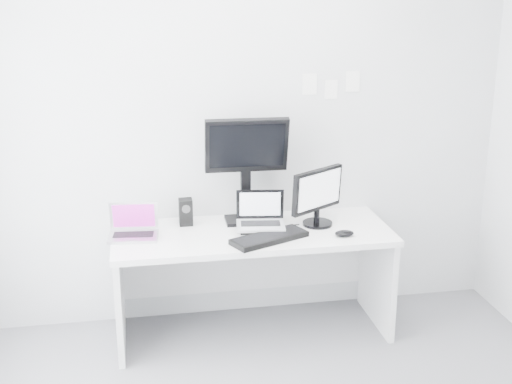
# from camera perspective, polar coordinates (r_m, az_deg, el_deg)

# --- Properties ---
(back_wall) EXTENTS (3.60, 0.00, 3.60)m
(back_wall) POSITION_cam_1_polar(r_m,az_deg,el_deg) (4.56, -1.08, 5.56)
(back_wall) COLOR silver
(back_wall) RESTS_ON ground
(desk) EXTENTS (1.80, 0.70, 0.73)m
(desk) POSITION_cam_1_polar(r_m,az_deg,el_deg) (4.54, -0.30, -7.61)
(desk) COLOR white
(desk) RESTS_ON ground
(macbook) EXTENTS (0.33, 0.26, 0.23)m
(macbook) POSITION_cam_1_polar(r_m,az_deg,el_deg) (4.31, -10.34, -2.41)
(macbook) COLOR #B2B1B6
(macbook) RESTS_ON desk
(speaker) EXTENTS (0.11, 0.11, 0.18)m
(speaker) POSITION_cam_1_polar(r_m,az_deg,el_deg) (4.51, -5.93, -1.68)
(speaker) COLOR black
(speaker) RESTS_ON desk
(dell_laptop) EXTENTS (0.34, 0.28, 0.26)m
(dell_laptop) POSITION_cam_1_polar(r_m,az_deg,el_deg) (4.36, 0.39, -1.67)
(dell_laptop) COLOR silver
(dell_laptop) RESTS_ON desk
(rear_monitor) EXTENTS (0.55, 0.21, 0.74)m
(rear_monitor) POSITION_cam_1_polar(r_m,az_deg,el_deg) (4.46, -0.83, 1.96)
(rear_monitor) COLOR black
(rear_monitor) RESTS_ON desk
(samsung_monitor) EXTENTS (0.47, 0.40, 0.40)m
(samsung_monitor) POSITION_cam_1_polar(r_m,az_deg,el_deg) (4.46, 5.25, -0.38)
(samsung_monitor) COLOR black
(samsung_monitor) RESTS_ON desk
(keyboard) EXTENTS (0.53, 0.37, 0.03)m
(keyboard) POSITION_cam_1_polar(r_m,az_deg,el_deg) (4.24, 1.13, -3.88)
(keyboard) COLOR black
(keyboard) RESTS_ON desk
(mouse) EXTENTS (0.12, 0.08, 0.04)m
(mouse) POSITION_cam_1_polar(r_m,az_deg,el_deg) (4.34, 7.43, -3.47)
(mouse) COLOR black
(mouse) RESTS_ON desk
(wall_note_0) EXTENTS (0.10, 0.00, 0.14)m
(wall_note_0) POSITION_cam_1_polar(r_m,az_deg,el_deg) (4.60, 4.52, 9.02)
(wall_note_0) COLOR white
(wall_note_0) RESTS_ON back_wall
(wall_note_1) EXTENTS (0.09, 0.00, 0.13)m
(wall_note_1) POSITION_cam_1_polar(r_m,az_deg,el_deg) (4.65, 6.32, 8.56)
(wall_note_1) COLOR white
(wall_note_1) RESTS_ON back_wall
(wall_note_2) EXTENTS (0.10, 0.00, 0.14)m
(wall_note_2) POSITION_cam_1_polar(r_m,az_deg,el_deg) (4.68, 8.13, 9.18)
(wall_note_2) COLOR white
(wall_note_2) RESTS_ON back_wall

